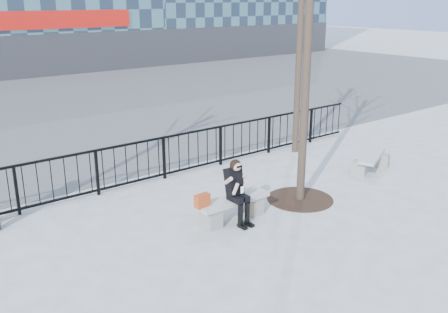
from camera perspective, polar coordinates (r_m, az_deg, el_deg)
ground at (r=10.43m, az=0.98°, el=-7.24°), size 120.00×120.00×0.00m
street_surface at (r=23.54m, az=-22.75°, el=5.56°), size 60.00×23.00×0.01m
railing at (r=12.54m, az=-7.65°, el=-0.31°), size 14.00×0.06×1.10m
tree_grate at (r=11.55m, az=8.67°, el=-4.82°), size 1.50×1.50×0.02m
bench_main at (r=10.31m, az=0.99°, el=-5.72°), size 1.65×0.46×0.49m
bench_second at (r=13.78m, az=16.47°, el=-0.48°), size 1.48×0.41×0.44m
seated_woman at (r=10.05m, az=1.58°, el=-4.08°), size 0.50×0.64×1.34m
handbag at (r=9.78m, az=-2.51°, el=-5.05°), size 0.32×0.17×0.26m
shopping_bag at (r=10.61m, az=3.65°, el=-5.85°), size 0.37×0.23×0.33m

